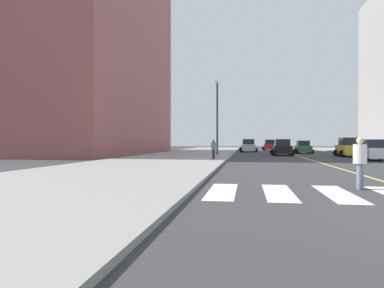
{
  "coord_description": "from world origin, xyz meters",
  "views": [
    {
      "loc": [
        -5.5,
        -7.77,
        1.65
      ],
      "look_at": [
        -10.98,
        27.99,
        1.36
      ],
      "focal_mm": 33.66,
      "sensor_mm": 36.0,
      "label": 1
    }
  ],
  "objects": [
    {
      "name": "sidewalk_kerb_west",
      "position": [
        -12.2,
        20.0,
        0.07
      ],
      "size": [
        10.0,
        120.0,
        0.15
      ],
      "primitive_type": "cube",
      "color": "gray",
      "rests_on": "ground"
    },
    {
      "name": "car_yellow_nearest",
      "position": [
        5.18,
        32.11,
        0.94
      ],
      "size": [
        2.89,
        4.57,
        2.02
      ],
      "rotation": [
        0.0,
        0.0,
        3.12
      ],
      "color": "gold",
      "rests_on": "ground"
    },
    {
      "name": "car_silver_third",
      "position": [
        -5.34,
        46.97,
        0.91
      ],
      "size": [
        2.83,
        4.42,
        1.94
      ],
      "rotation": [
        0.0,
        0.0,
        0.04
      ],
      "color": "#B7B7BC",
      "rests_on": "ground"
    },
    {
      "name": "car_black_fourth",
      "position": [
        -1.55,
        34.32,
        0.87
      ],
      "size": [
        2.65,
        4.2,
        1.87
      ],
      "rotation": [
        0.0,
        0.0,
        -0.01
      ],
      "color": "black",
      "rests_on": "ground"
    },
    {
      "name": "car_green_second",
      "position": [
        1.89,
        41.74,
        0.8
      ],
      "size": [
        2.43,
        3.86,
        1.72
      ],
      "rotation": [
        0.0,
        0.0,
        3.13
      ],
      "color": "#236B42",
      "rests_on": "ground"
    },
    {
      "name": "car_white_fifth",
      "position": [
        5.15,
        24.79,
        0.84
      ],
      "size": [
        2.59,
        4.06,
        1.79
      ],
      "rotation": [
        0.0,
        0.0,
        3.11
      ],
      "color": "silver",
      "rests_on": "ground"
    },
    {
      "name": "street_lamp",
      "position": [
        -8.69,
        31.08,
        4.88
      ],
      "size": [
        0.44,
        0.44,
        8.1
      ],
      "color": "#38383D",
      "rests_on": "sidewalk_kerb_west"
    },
    {
      "name": "lane_divider_paint",
      "position": [
        0.0,
        40.0,
        0.01
      ],
      "size": [
        0.16,
        80.0,
        0.01
      ],
      "primitive_type": "cube",
      "color": "yellow",
      "rests_on": "ground"
    },
    {
      "name": "pedestrian_walking_west",
      "position": [
        -8.24,
        21.91,
        1.04
      ],
      "size": [
        0.4,
        0.4,
        1.61
      ],
      "rotation": [
        0.0,
        0.0,
        1.98
      ],
      "color": "#232847",
      "rests_on": "sidewalk_kerb_west"
    },
    {
      "name": "low_rise_brick_west",
      "position": [
        -26.71,
        37.89,
        13.24
      ],
      "size": [
        16.0,
        32.0,
        26.48
      ],
      "primitive_type": "cube",
      "color": "#904B4A",
      "rests_on": "ground"
    },
    {
      "name": "car_red_sixth",
      "position": [
        -1.58,
        56.6,
        0.9
      ],
      "size": [
        2.75,
        4.34,
        1.92
      ],
      "rotation": [
        0.0,
        0.0,
        -0.03
      ],
      "color": "red",
      "rests_on": "ground"
    },
    {
      "name": "pedestrian_crossing",
      "position": [
        -1.69,
        5.21,
        0.98
      ],
      "size": [
        0.44,
        0.44,
        1.78
      ],
      "rotation": [
        0.0,
        0.0,
        4.57
      ],
      "color": "slate",
      "rests_on": "ground"
    }
  ]
}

